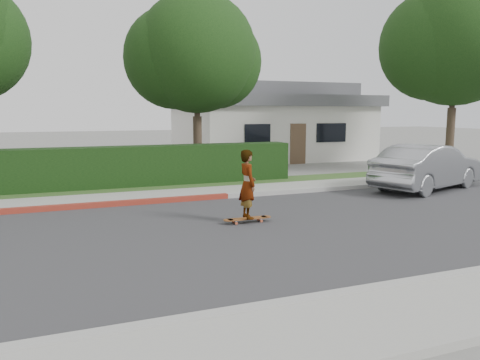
% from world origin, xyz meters
% --- Properties ---
extents(ground, '(120.00, 120.00, 0.00)m').
position_xyz_m(ground, '(0.00, 0.00, 0.00)').
color(ground, slate).
rests_on(ground, ground).
extents(road, '(60.00, 8.00, 0.01)m').
position_xyz_m(road, '(0.00, 0.00, 0.01)').
color(road, '#2D2D30').
rests_on(road, ground).
extents(curb_near, '(60.00, 0.20, 0.15)m').
position_xyz_m(curb_near, '(0.00, -4.10, 0.07)').
color(curb_near, '#9E9E99').
rests_on(curb_near, ground).
extents(sidewalk_near, '(60.00, 1.60, 0.12)m').
position_xyz_m(sidewalk_near, '(0.00, -5.00, 0.06)').
color(sidewalk_near, gray).
rests_on(sidewalk_near, ground).
extents(curb_far, '(60.00, 0.20, 0.15)m').
position_xyz_m(curb_far, '(0.00, 4.10, 0.07)').
color(curb_far, '#9E9E99').
rests_on(curb_far, ground).
extents(curb_red_section, '(12.00, 0.21, 0.15)m').
position_xyz_m(curb_red_section, '(-5.00, 4.10, 0.08)').
color(curb_red_section, maroon).
rests_on(curb_red_section, ground).
extents(sidewalk_far, '(60.00, 1.60, 0.12)m').
position_xyz_m(sidewalk_far, '(0.00, 5.00, 0.06)').
color(sidewalk_far, gray).
rests_on(sidewalk_far, ground).
extents(planting_strip, '(60.00, 1.60, 0.10)m').
position_xyz_m(planting_strip, '(0.00, 6.60, 0.05)').
color(planting_strip, '#2D4C1E').
rests_on(planting_strip, ground).
extents(hedge, '(15.00, 1.00, 1.50)m').
position_xyz_m(hedge, '(-3.00, 7.20, 0.75)').
color(hedge, black).
rests_on(hedge, ground).
extents(tree_center, '(5.66, 4.84, 7.44)m').
position_xyz_m(tree_center, '(1.49, 9.19, 4.90)').
color(tree_center, '#33261C').
rests_on(tree_center, ground).
extents(tree_right, '(6.32, 5.60, 8.56)m').
position_xyz_m(tree_right, '(12.49, 6.69, 5.63)').
color(tree_right, '#33261C').
rests_on(tree_right, ground).
extents(house, '(10.60, 8.60, 4.30)m').
position_xyz_m(house, '(8.00, 16.00, 2.10)').
color(house, beige).
rests_on(house, ground).
extents(skateboard, '(1.24, 0.24, 0.11)m').
position_xyz_m(skateboard, '(0.34, 0.81, 0.11)').
color(skateboard, '#AE4C30').
rests_on(skateboard, ground).
extents(skateboarder, '(0.41, 0.62, 1.68)m').
position_xyz_m(skateboarder, '(0.34, 0.81, 0.97)').
color(skateboarder, white).
rests_on(skateboarder, skateboard).
extents(car_silver, '(5.11, 3.11, 1.59)m').
position_xyz_m(car_silver, '(8.09, 3.11, 0.79)').
color(car_silver, '#A3A6AA').
rests_on(car_silver, ground).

